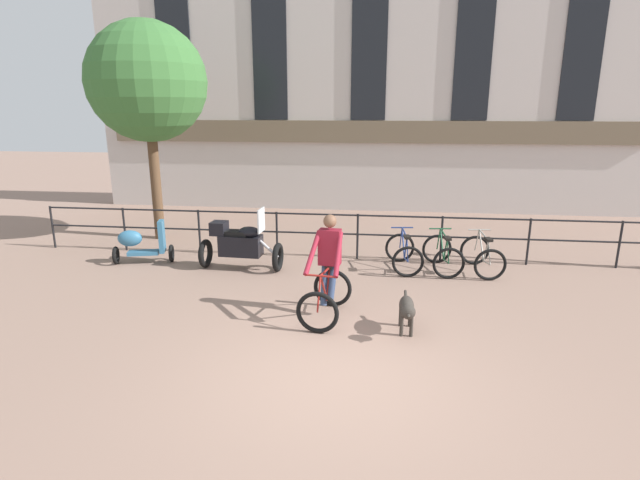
# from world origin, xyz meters

# --- Properties ---
(ground_plane) EXTENTS (60.00, 60.00, 0.00)m
(ground_plane) POSITION_xyz_m (0.00, 0.00, 0.00)
(ground_plane) COLOR #8E7060
(canal_railing) EXTENTS (15.05, 0.05, 1.05)m
(canal_railing) POSITION_xyz_m (-0.00, 5.20, 0.71)
(canal_railing) COLOR black
(canal_railing) RESTS_ON ground_plane
(building_facade) EXTENTS (18.00, 0.72, 11.01)m
(building_facade) POSITION_xyz_m (-0.00, 10.99, 5.48)
(building_facade) COLOR beige
(building_facade) RESTS_ON ground_plane
(cyclist_with_bike) EXTENTS (0.81, 1.24, 1.70)m
(cyclist_with_bike) POSITION_xyz_m (-0.33, 1.90, 0.76)
(cyclist_with_bike) COLOR black
(cyclist_with_bike) RESTS_ON ground_plane
(dog) EXTENTS (0.23, 1.01, 0.61)m
(dog) POSITION_xyz_m (0.95, 1.35, 0.42)
(dog) COLOR #332D28
(dog) RESTS_ON ground_plane
(parked_motorcycle) EXTENTS (1.77, 0.71, 1.35)m
(parked_motorcycle) POSITION_xyz_m (-2.45, 4.13, 0.56)
(parked_motorcycle) COLOR black
(parked_motorcycle) RESTS_ON ground_plane
(parked_bicycle_near_lamp) EXTENTS (0.80, 1.18, 0.86)m
(parked_bicycle_near_lamp) POSITION_xyz_m (1.03, 4.54, 0.36)
(parked_bicycle_near_lamp) COLOR black
(parked_bicycle_near_lamp) RESTS_ON ground_plane
(parked_bicycle_mid_left) EXTENTS (0.79, 1.18, 0.86)m
(parked_bicycle_mid_left) POSITION_xyz_m (1.84, 4.54, 0.36)
(parked_bicycle_mid_left) COLOR black
(parked_bicycle_mid_left) RESTS_ON ground_plane
(parked_bicycle_mid_right) EXTENTS (0.78, 1.18, 0.86)m
(parked_bicycle_mid_right) POSITION_xyz_m (2.66, 4.54, 0.36)
(parked_bicycle_mid_right) COLOR black
(parked_bicycle_mid_right) RESTS_ON ground_plane
(parked_scooter) EXTENTS (1.34, 0.71, 0.96)m
(parked_scooter) POSITION_xyz_m (-4.76, 4.27, 0.46)
(parked_scooter) COLOR black
(parked_scooter) RESTS_ON ground_plane
(tree_canalside_left) EXTENTS (2.93, 2.93, 5.44)m
(tree_canalside_left) POSITION_xyz_m (-5.31, 6.41, 3.96)
(tree_canalside_left) COLOR brown
(tree_canalside_left) RESTS_ON ground_plane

